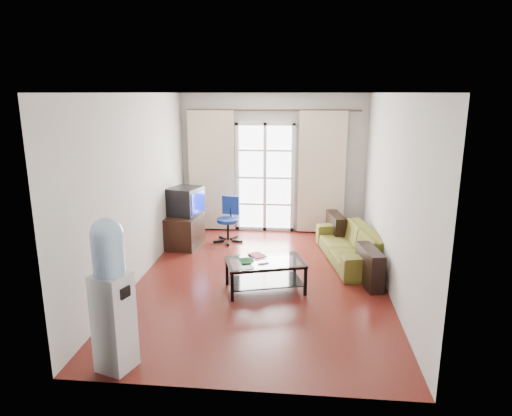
{
  "coord_description": "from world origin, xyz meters",
  "views": [
    {
      "loc": [
        0.55,
        -6.27,
        2.7
      ],
      "look_at": [
        -0.11,
        0.35,
        1.01
      ],
      "focal_mm": 32.0,
      "sensor_mm": 36.0,
      "label": 1
    }
  ],
  "objects": [
    {
      "name": "task_chair",
      "position": [
        -0.77,
        1.77,
        0.25
      ],
      "size": [
        0.65,
        0.65,
        0.83
      ],
      "rotation": [
        0.0,
        0.0,
        -0.17
      ],
      "color": "black",
      "rests_on": "floor"
    },
    {
      "name": "radiator",
      "position": [
        0.8,
        2.5,
        0.33
      ],
      "size": [
        0.64,
        0.12,
        0.64
      ],
      "primitive_type": "cube",
      "color": "#949496",
      "rests_on": "floor"
    },
    {
      "name": "curtain_right",
      "position": [
        0.95,
        2.48,
        1.2
      ],
      "size": [
        0.9,
        0.07,
        2.35
      ],
      "primitive_type": "cube",
      "color": "beige",
      "rests_on": "curtain_rod"
    },
    {
      "name": "bowl",
      "position": [
        -0.16,
        -0.47,
        0.46
      ],
      "size": [
        0.37,
        0.37,
        0.05
      ],
      "primitive_type": "imported",
      "rotation": [
        0.0,
        0.0,
        0.34
      ],
      "color": "#379751",
      "rests_on": "coffee_table"
    },
    {
      "name": "ceiling",
      "position": [
        0.0,
        0.0,
        2.7
      ],
      "size": [
        5.2,
        5.2,
        0.0
      ],
      "primitive_type": "plane",
      "rotation": [
        3.14,
        0.0,
        0.0
      ],
      "color": "white",
      "rests_on": "wall_back"
    },
    {
      "name": "wall_front",
      "position": [
        0.0,
        -2.6,
        1.35
      ],
      "size": [
        3.6,
        0.02,
        2.7
      ],
      "primitive_type": "cube",
      "color": "beige",
      "rests_on": "floor"
    },
    {
      "name": "curtain_left",
      "position": [
        -1.2,
        2.48,
        1.2
      ],
      "size": [
        0.9,
        0.07,
        2.35
      ],
      "primitive_type": "cube",
      "color": "beige",
      "rests_on": "curtain_rod"
    },
    {
      "name": "curtain_rod",
      "position": [
        0.0,
        2.5,
        2.38
      ],
      "size": [
        3.3,
        0.04,
        0.04
      ],
      "primitive_type": "cylinder",
      "rotation": [
        0.0,
        1.57,
        0.0
      ],
      "color": "#4C3F2D",
      "rests_on": "wall_back"
    },
    {
      "name": "coffee_table",
      "position": [
        0.09,
        -0.34,
        0.28
      ],
      "size": [
        1.2,
        0.89,
        0.43
      ],
      "rotation": [
        0.0,
        0.0,
        0.29
      ],
      "color": "silver",
      "rests_on": "floor"
    },
    {
      "name": "crt_tv",
      "position": [
        -1.51,
        1.5,
        0.82
      ],
      "size": [
        0.65,
        0.66,
        0.5
      ],
      "rotation": [
        0.0,
        0.0,
        -0.29
      ],
      "color": "black",
      "rests_on": "tv_stand"
    },
    {
      "name": "sofa",
      "position": [
        1.39,
        0.94,
        0.28
      ],
      "size": [
        2.16,
        1.43,
        0.55
      ],
      "primitive_type": "imported",
      "rotation": [
        0.0,
        0.0,
        -1.38
      ],
      "color": "olive",
      "rests_on": "floor"
    },
    {
      "name": "wall_right",
      "position": [
        1.8,
        0.0,
        1.35
      ],
      "size": [
        0.02,
        5.2,
        2.7
      ],
      "primitive_type": "cube",
      "color": "beige",
      "rests_on": "floor"
    },
    {
      "name": "tv_stand",
      "position": [
        -1.51,
        1.43,
        0.28
      ],
      "size": [
        0.59,
        0.82,
        0.57
      ],
      "primitive_type": "cube",
      "rotation": [
        0.0,
        0.0,
        -0.09
      ],
      "color": "black",
      "rests_on": "floor"
    },
    {
      "name": "water_cooler",
      "position": [
        -1.25,
        -2.35,
        0.82
      ],
      "size": [
        0.41,
        0.41,
        1.57
      ],
      "rotation": [
        0.0,
        0.0,
        -0.33
      ],
      "color": "silver",
      "rests_on": "floor"
    },
    {
      "name": "french_door",
      "position": [
        -0.15,
        2.54,
        1.07
      ],
      "size": [
        1.16,
        0.06,
        2.15
      ],
      "color": "white",
      "rests_on": "wall_back"
    },
    {
      "name": "wall_back",
      "position": [
        0.0,
        2.6,
        1.35
      ],
      "size": [
        3.6,
        0.02,
        2.7
      ],
      "primitive_type": "cube",
      "color": "beige",
      "rests_on": "floor"
    },
    {
      "name": "book",
      "position": [
        -0.11,
        -0.22,
        0.44
      ],
      "size": [
        0.42,
        0.42,
        0.02
      ],
      "primitive_type": "imported",
      "rotation": [
        0.0,
        0.0,
        0.65
      ],
      "color": "maroon",
      "rests_on": "coffee_table"
    },
    {
      "name": "remote",
      "position": [
        0.07,
        -0.46,
        0.44
      ],
      "size": [
        0.15,
        0.11,
        0.02
      ],
      "primitive_type": "cube",
      "rotation": [
        0.0,
        0.0,
        0.48
      ],
      "color": "black",
      "rests_on": "coffee_table"
    },
    {
      "name": "floor",
      "position": [
        0.0,
        0.0,
        0.0
      ],
      "size": [
        5.2,
        5.2,
        0.0
      ],
      "primitive_type": "plane",
      "color": "maroon",
      "rests_on": "ground"
    },
    {
      "name": "wall_left",
      "position": [
        -1.8,
        0.0,
        1.35
      ],
      "size": [
        0.02,
        5.2,
        2.7
      ],
      "primitive_type": "cube",
      "color": "beige",
      "rests_on": "floor"
    }
  ]
}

